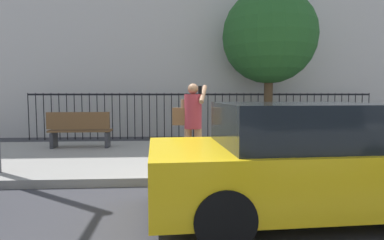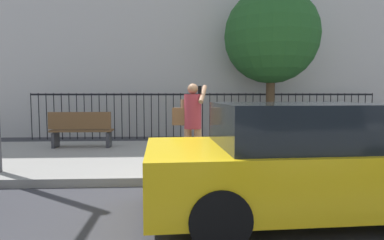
% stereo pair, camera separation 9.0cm
% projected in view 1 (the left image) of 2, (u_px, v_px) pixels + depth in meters
% --- Properties ---
extents(ground_plane, '(60.00, 60.00, 0.00)m').
position_uv_depth(ground_plane, '(240.00, 185.00, 5.57)').
color(ground_plane, '#333338').
extents(sidewalk, '(28.00, 4.40, 0.15)m').
position_uv_depth(sidewalk, '(220.00, 156.00, 7.75)').
color(sidewalk, gray).
rests_on(sidewalk, ground).
extents(iron_fence, '(12.03, 0.04, 1.60)m').
position_uv_depth(iron_fence, '(204.00, 110.00, 11.36)').
color(iron_fence, black).
rests_on(iron_fence, ground).
extents(taxi_yellow, '(4.28, 2.02, 1.45)m').
position_uv_depth(taxi_yellow, '(310.00, 161.00, 4.16)').
color(taxi_yellow, yellow).
rests_on(taxi_yellow, ground).
extents(pedestrian_on_phone, '(0.71, 0.50, 1.62)m').
position_uv_depth(pedestrian_on_phone, '(192.00, 118.00, 6.35)').
color(pedestrian_on_phone, '#936B4C').
rests_on(pedestrian_on_phone, sidewalk).
extents(street_bench, '(1.60, 0.45, 0.95)m').
position_uv_depth(street_bench, '(80.00, 129.00, 8.48)').
color(street_bench, brown).
rests_on(street_bench, sidewalk).
extents(street_tree_near, '(3.13, 3.13, 5.05)m').
position_uv_depth(street_tree_near, '(269.00, 37.00, 10.74)').
color(street_tree_near, '#4C3823').
rests_on(street_tree_near, ground).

